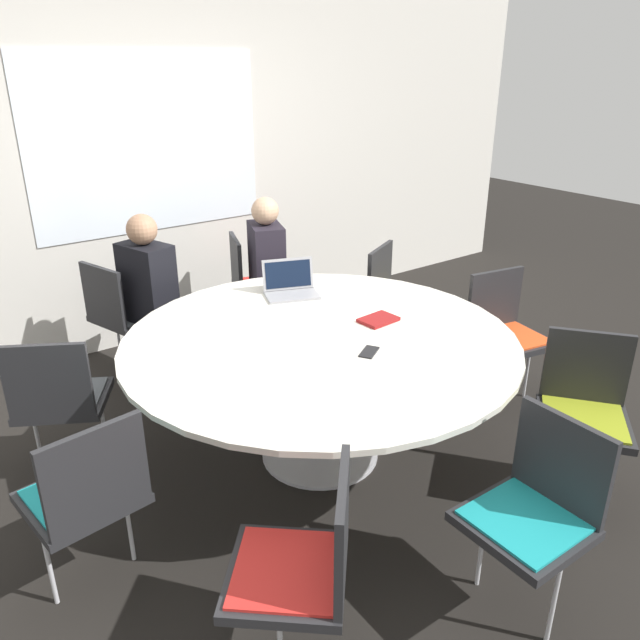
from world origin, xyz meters
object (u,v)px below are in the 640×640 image
object	(u,v)px
chair_0	(253,279)
spiral_notebook	(378,320)
chair_5	(537,504)
chair_1	(121,310)
person_1	(150,288)
laptop	(290,286)
chair_3	(87,491)
chair_6	(584,404)
cell_phone	(369,352)
person_0	(269,264)
chair_2	(59,395)
chair_8	(395,294)
chair_7	(505,327)
chair_4	(305,560)

from	to	relation	value
chair_0	spiral_notebook	bearing A→B (deg)	16.02
chair_0	chair_5	distance (m)	3.01
chair_0	chair_5	xyz separation A→B (m)	(-0.48, -2.97, 0.00)
chair_1	person_1	world-z (taller)	person_1
chair_1	spiral_notebook	world-z (taller)	chair_1
chair_1	laptop	xyz separation A→B (m)	(0.78, -0.95, 0.28)
person_1	chair_1	bearing A→B (deg)	-160.90
chair_3	chair_6	world-z (taller)	same
spiral_notebook	cell_phone	xyz separation A→B (m)	(-0.31, -0.28, -0.01)
chair_0	person_0	world-z (taller)	person_0
chair_2	chair_8	distance (m)	2.42
chair_7	cell_phone	bearing A→B (deg)	15.81
chair_2	cell_phone	bearing A→B (deg)	-5.38
chair_3	chair_7	bearing A→B (deg)	-6.10
chair_3	chair_8	bearing A→B (deg)	12.61
chair_7	laptop	world-z (taller)	laptop
chair_5	chair_7	xyz separation A→B (m)	(1.32, 1.19, 0.00)
chair_0	chair_2	world-z (taller)	same
chair_0	chair_7	size ratio (longest dim) A/B	1.00
spiral_notebook	chair_7	bearing A→B (deg)	-9.40
chair_0	chair_2	xyz separation A→B (m)	(-1.75, -0.97, 0.00)
chair_0	person_1	xyz separation A→B (m)	(-0.92, -0.21, 0.19)
chair_8	chair_6	bearing A→B (deg)	53.15
chair_0	chair_4	world-z (taller)	same
chair_2	chair_4	bearing A→B (deg)	-47.90
chair_6	person_1	world-z (taller)	person_1
chair_2	spiral_notebook	xyz separation A→B (m)	(1.62, -0.65, 0.24)
laptop	chair_3	bearing A→B (deg)	-130.58
cell_phone	chair_3	bearing A→B (deg)	177.59
chair_6	laptop	size ratio (longest dim) A/B	2.25
laptop	person_0	bearing A→B (deg)	88.82
chair_1	person_0	size ratio (longest dim) A/B	0.71
person_0	cell_phone	xyz separation A→B (m)	(-0.43, -1.65, 0.04)
chair_6	person_0	distance (m)	2.43
chair_1	cell_phone	distance (m)	2.01
spiral_notebook	laptop	bearing A→B (deg)	103.36
chair_5	person_1	distance (m)	2.80
chair_1	chair_7	size ratio (longest dim) A/B	1.00
chair_2	chair_7	bearing A→B (deg)	12.56
chair_2	chair_6	distance (m)	2.71
chair_3	person_1	size ratio (longest dim) A/B	0.71
chair_1	person_0	xyz separation A→B (m)	(1.06, -0.25, 0.19)
chair_4	chair_5	xyz separation A→B (m)	(0.91, -0.30, 0.00)
chair_5	chair_8	world-z (taller)	same
spiral_notebook	person_1	bearing A→B (deg)	119.47
chair_1	chair_5	bearing A→B (deg)	-5.39
chair_4	person_0	xyz separation A→B (m)	(1.38, 2.42, 0.19)
laptop	spiral_notebook	bearing A→B (deg)	-56.23
chair_6	laptop	xyz separation A→B (m)	(-0.66, 1.69, 0.28)
laptop	person_1	bearing A→B (deg)	151.12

